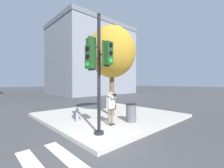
# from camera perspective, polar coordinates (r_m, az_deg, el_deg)

# --- Properties ---
(ground_plane) EXTENTS (160.00, 160.00, 0.00)m
(ground_plane) POSITION_cam_1_polar(r_m,az_deg,el_deg) (5.85, -4.57, -22.92)
(ground_plane) COLOR #424244
(sidewalk_corner) EXTENTS (8.00, 8.00, 0.17)m
(sidewalk_corner) POSITION_cam_1_polar(r_m,az_deg,el_deg) (10.54, -1.36, -11.68)
(sidewalk_corner) COLOR #BCB7AD
(sidewalk_corner) RESTS_ON ground_plane
(traffic_signal_pole) EXTENTS (0.94, 1.40, 5.05)m
(traffic_signal_pole) POSITION_cam_1_polar(r_m,az_deg,el_deg) (6.21, -5.74, 8.08)
(traffic_signal_pole) COLOR black
(traffic_signal_pole) RESTS_ON sidewalk_corner
(person_photographer) EXTENTS (0.58, 0.54, 1.68)m
(person_photographer) POSITION_cam_1_polar(r_m,az_deg,el_deg) (7.71, -0.42, -7.99)
(person_photographer) COLOR black
(person_photographer) RESTS_ON sidewalk_corner
(street_tree) EXTENTS (3.06, 3.06, 5.84)m
(street_tree) POSITION_cam_1_polar(r_m,az_deg,el_deg) (9.98, -0.04, 12.01)
(street_tree) COLOR brown
(street_tree) RESTS_ON sidewalk_corner
(fire_hydrant) EXTENTS (0.17, 0.23, 0.78)m
(fire_hydrant) POSITION_cam_1_polar(r_m,az_deg,el_deg) (8.57, -13.11, -11.35)
(fire_hydrant) COLOR #99999E
(fire_hydrant) RESTS_ON sidewalk_corner
(trash_bin) EXTENTS (0.58, 0.58, 0.99)m
(trash_bin) POSITION_cam_1_polar(r_m,az_deg,el_deg) (8.41, 7.29, -10.81)
(trash_bin) COLOR #5B5B60
(trash_bin) RESTS_ON sidewalk_corner
(building_right) EXTENTS (15.40, 12.11, 13.95)m
(building_right) POSITION_cam_1_polar(r_m,az_deg,el_deg) (32.33, -7.88, 8.94)
(building_right) COLOR gray
(building_right) RESTS_ON ground_plane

